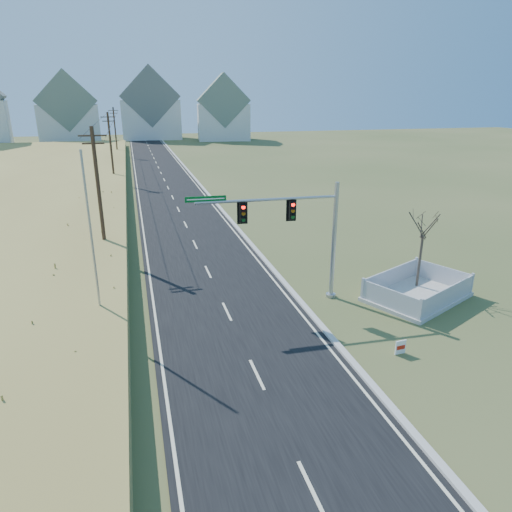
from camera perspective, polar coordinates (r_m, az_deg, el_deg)
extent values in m
plane|color=#445026|center=(20.95, -1.37, -11.76)|extent=(260.00, 260.00, 0.00)
cube|color=black|center=(68.42, -11.67, 9.85)|extent=(8.00, 180.00, 0.06)
cube|color=#B2AFA8|center=(68.79, -8.17, 10.15)|extent=(0.30, 180.00, 0.18)
cylinder|color=#422D1E|center=(33.12, -19.02, 7.28)|extent=(0.26, 0.26, 9.00)
cube|color=#422D1E|center=(32.60, -19.78, 13.98)|extent=(1.80, 0.10, 0.10)
cube|color=#422D1E|center=(32.64, -19.68, 13.11)|extent=(1.40, 0.10, 0.10)
cylinder|color=#422D1E|center=(62.79, -17.66, 12.66)|extent=(0.26, 0.26, 9.00)
cube|color=#422D1E|center=(62.52, -18.04, 16.20)|extent=(1.80, 0.10, 0.10)
cube|color=#422D1E|center=(62.54, -17.99, 15.74)|extent=(1.40, 0.10, 0.10)
cylinder|color=#422D1E|center=(92.68, -17.17, 14.58)|extent=(0.26, 0.26, 9.00)
cube|color=#422D1E|center=(92.49, -17.41, 16.98)|extent=(1.80, 0.10, 0.10)
cube|color=#422D1E|center=(92.51, -17.38, 16.67)|extent=(1.40, 0.10, 0.10)
cube|color=white|center=(126.34, -22.27, 15.07)|extent=(14.66, 10.95, 9.00)
cube|color=slate|center=(126.19, -22.60, 17.50)|extent=(14.93, 11.17, 14.26)
cube|color=white|center=(129.72, -12.99, 16.27)|extent=(15.00, 10.00, 10.00)
cube|color=slate|center=(129.59, -13.20, 18.87)|extent=(15.27, 10.20, 15.27)
cube|color=white|center=(123.99, -4.11, 16.34)|extent=(13.87, 10.31, 9.00)
cube|color=slate|center=(123.83, -4.17, 18.83)|extent=(14.12, 10.51, 13.24)
cylinder|color=#9EA0A5|center=(26.47, 9.32, -4.84)|extent=(0.56, 0.56, 0.19)
cylinder|color=#9EA0A5|center=(25.35, 9.70, 1.75)|extent=(0.24, 0.24, 6.57)
cylinder|color=#9EA0A5|center=(23.54, 1.50, 7.06)|extent=(7.50, 0.47, 0.15)
cube|color=black|center=(24.03, 4.54, 5.73)|extent=(0.35, 0.29, 1.05)
cube|color=black|center=(23.40, -1.65, 5.41)|extent=(0.35, 0.29, 1.05)
cube|color=#045319|center=(22.94, -6.31, 7.10)|extent=(2.06, 0.13, 0.28)
cube|color=#B7B5AD|center=(27.46, 19.42, -4.80)|extent=(6.73, 5.87, 0.21)
cube|color=#B2B2B7|center=(26.47, 22.85, -4.65)|extent=(4.87, 2.32, 1.07)
cube|color=#B2B2B7|center=(28.06, 16.49, -2.55)|extent=(4.87, 2.32, 1.07)
cube|color=#B2B2B7|center=(25.09, 16.42, -5.18)|extent=(1.57, 3.25, 1.07)
cube|color=#B2B2B7|center=(29.43, 22.25, -2.19)|extent=(1.57, 3.25, 1.07)
cube|color=white|center=(21.49, 17.61, -10.81)|extent=(0.53, 0.09, 0.66)
cube|color=#B91C0C|center=(21.47, 17.66, -10.85)|extent=(0.42, 0.06, 0.19)
cylinder|color=#B7B5AD|center=(23.89, -18.62, -8.47)|extent=(0.39, 0.39, 0.17)
cylinder|color=#9EA0A5|center=(22.31, -19.77, 1.26)|extent=(0.11, 0.11, 8.67)
cylinder|color=#4C3F33|center=(28.23, 19.75, -0.80)|extent=(0.15, 0.15, 3.30)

